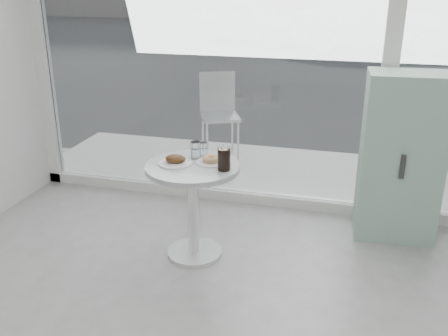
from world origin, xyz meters
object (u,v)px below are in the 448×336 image
(patio_chair, at_px, (219,110))
(water_tumbler_b, at_px, (203,150))
(mint_cabinet, at_px, (401,157))
(water_tumbler_a, at_px, (196,151))
(plate_donut, at_px, (211,160))
(car_silver, at_px, (376,25))
(main_table, at_px, (193,192))
(cola_glass, at_px, (224,159))
(plate_fritter, at_px, (176,160))
(car_white, at_px, (247,19))

(patio_chair, bearing_deg, water_tumbler_b, -102.88)
(mint_cabinet, height_order, water_tumbler_a, mint_cabinet)
(mint_cabinet, distance_m, patio_chair, 2.45)
(mint_cabinet, height_order, water_tumbler_b, mint_cabinet)
(plate_donut, bearing_deg, car_silver, 83.47)
(main_table, xyz_separation_m, plate_donut, (0.12, 0.08, 0.24))
(cola_glass, bearing_deg, mint_cabinet, 32.50)
(main_table, bearing_deg, plate_fritter, -175.90)
(car_white, bearing_deg, mint_cabinet, -144.27)
(patio_chair, height_order, plate_donut, patio_chair)
(water_tumbler_a, relative_size, cola_glass, 0.73)
(main_table, relative_size, mint_cabinet, 0.55)
(car_silver, bearing_deg, water_tumbler_a, 171.34)
(mint_cabinet, distance_m, car_silver, 11.46)
(main_table, height_order, water_tumbler_a, water_tumbler_a)
(main_table, distance_m, plate_fritter, 0.28)
(car_silver, bearing_deg, patio_chair, 167.68)
(water_tumbler_a, distance_m, cola_glass, 0.34)
(patio_chair, distance_m, car_silver, 10.19)
(plate_donut, height_order, cola_glass, cola_glass)
(mint_cabinet, relative_size, car_silver, 0.30)
(main_table, distance_m, mint_cabinet, 1.75)
(mint_cabinet, relative_size, plate_fritter, 5.49)
(car_silver, height_order, water_tumbler_b, car_silver)
(mint_cabinet, height_order, cola_glass, mint_cabinet)
(mint_cabinet, xyz_separation_m, cola_glass, (-1.30, -0.83, 0.15))
(car_white, bearing_deg, cola_glass, -150.40)
(car_white, distance_m, cola_glass, 13.91)
(plate_donut, height_order, water_tumbler_a, water_tumbler_a)
(mint_cabinet, xyz_separation_m, water_tumbler_b, (-1.54, -0.56, 0.12))
(main_table, relative_size, plate_fritter, 3.01)
(main_table, height_order, mint_cabinet, mint_cabinet)
(patio_chair, bearing_deg, cola_glass, -98.52)
(car_white, height_order, cola_glass, car_white)
(car_silver, xyz_separation_m, plate_fritter, (-1.64, -12.25, 0.02))
(car_silver, distance_m, cola_glass, 12.35)
(car_silver, xyz_separation_m, cola_glass, (-1.26, -12.28, 0.08))
(patio_chair, xyz_separation_m, cola_glass, (0.67, -2.28, 0.24))
(plate_fritter, bearing_deg, car_white, 100.26)
(plate_fritter, bearing_deg, water_tumbler_b, 58.14)
(mint_cabinet, xyz_separation_m, plate_fritter, (-1.68, -0.80, 0.10))
(main_table, bearing_deg, mint_cabinet, 26.90)
(plate_fritter, height_order, water_tumbler_b, water_tumbler_b)
(mint_cabinet, xyz_separation_m, car_white, (-4.14, 12.79, 0.04))
(patio_chair, height_order, plate_fritter, patio_chair)
(plate_fritter, bearing_deg, plate_donut, 19.10)
(plate_donut, bearing_deg, main_table, -147.55)
(plate_donut, xyz_separation_m, water_tumbler_b, (-0.11, 0.15, 0.03))
(plate_fritter, relative_size, cola_glass, 1.43)
(car_white, xyz_separation_m, water_tumbler_a, (2.56, -13.42, 0.08))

